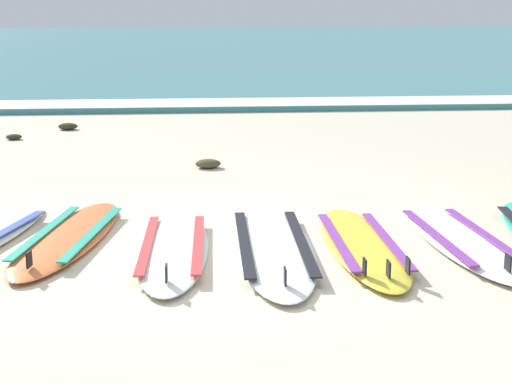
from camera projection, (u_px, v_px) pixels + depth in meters
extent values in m
plane|color=beige|center=(229.00, 251.00, 5.81)|extent=(80.00, 80.00, 0.00)
cube|color=teal|center=(193.00, 41.00, 42.61)|extent=(80.00, 60.00, 0.10)
cube|color=white|center=(204.00, 105.00, 14.17)|extent=(80.00, 1.31, 0.11)
ellipsoid|color=orange|center=(69.00, 237.00, 6.06)|extent=(0.90, 2.21, 0.07)
cube|color=teal|center=(45.00, 231.00, 6.07)|extent=(0.33, 1.49, 0.01)
cube|color=teal|center=(93.00, 232.00, 6.04)|extent=(0.33, 1.49, 0.01)
cube|color=black|center=(29.00, 259.00, 5.23)|extent=(0.03, 0.09, 0.11)
ellipsoid|color=silver|center=(173.00, 248.00, 5.77)|extent=(0.59, 2.12, 0.07)
cube|color=#D13838|center=(148.00, 243.00, 5.75)|extent=(0.12, 1.47, 0.01)
cube|color=#D13838|center=(198.00, 242.00, 5.77)|extent=(0.12, 1.47, 0.01)
cube|color=black|center=(166.00, 273.00, 4.96)|extent=(0.01, 0.09, 0.11)
ellipsoid|color=white|center=(273.00, 246.00, 5.82)|extent=(0.65, 2.39, 0.07)
cube|color=black|center=(244.00, 242.00, 5.79)|extent=(0.12, 1.67, 0.01)
cube|color=black|center=(301.00, 240.00, 5.82)|extent=(0.12, 1.67, 0.01)
cube|color=black|center=(285.00, 276.00, 4.90)|extent=(0.01, 0.09, 0.11)
ellipsoid|color=yellow|center=(362.00, 245.00, 5.85)|extent=(0.56, 2.12, 0.07)
cube|color=purple|center=(337.00, 240.00, 5.83)|extent=(0.10, 1.48, 0.01)
cube|color=purple|center=(387.00, 239.00, 5.86)|extent=(0.10, 1.48, 0.01)
cube|color=black|center=(388.00, 269.00, 5.03)|extent=(0.01, 0.09, 0.11)
cube|color=black|center=(365.00, 267.00, 5.08)|extent=(0.01, 0.09, 0.11)
cube|color=black|center=(408.00, 266.00, 5.10)|extent=(0.01, 0.09, 0.11)
ellipsoid|color=silver|center=(460.00, 239.00, 5.99)|extent=(0.61, 2.15, 0.07)
cube|color=purple|center=(437.00, 235.00, 5.95)|extent=(0.13, 1.50, 0.01)
cube|color=purple|center=(484.00, 234.00, 6.00)|extent=(0.13, 1.50, 0.01)
cube|color=black|center=(508.00, 263.00, 5.16)|extent=(0.02, 0.09, 0.11)
ellipsoid|color=#2D381E|center=(14.00, 137.00, 10.77)|extent=(0.22, 0.18, 0.08)
ellipsoid|color=#2D381E|center=(68.00, 126.00, 11.65)|extent=(0.29, 0.23, 0.10)
ellipsoid|color=#4C4228|center=(208.00, 164.00, 8.84)|extent=(0.29, 0.23, 0.10)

